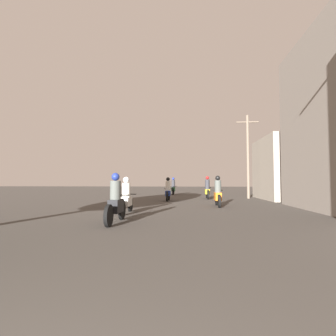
# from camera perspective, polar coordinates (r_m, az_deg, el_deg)

# --- Properties ---
(motorcycle_black) EXTENTS (0.60, 2.05, 1.51)m
(motorcycle_black) POSITION_cam_1_polar(r_m,az_deg,el_deg) (8.12, -11.30, -7.39)
(motorcycle_black) COLOR black
(motorcycle_black) RESTS_ON ground_plane
(motorcycle_white) EXTENTS (0.60, 1.93, 1.43)m
(motorcycle_white) POSITION_cam_1_polar(r_m,az_deg,el_deg) (10.45, -9.05, -6.58)
(motorcycle_white) COLOR black
(motorcycle_white) RESTS_ON ground_plane
(motorcycle_orange) EXTENTS (0.60, 1.89, 1.54)m
(motorcycle_orange) POSITION_cam_1_polar(r_m,az_deg,el_deg) (13.35, 10.77, -5.61)
(motorcycle_orange) COLOR black
(motorcycle_orange) RESTS_ON ground_plane
(motorcycle_blue) EXTENTS (0.60, 2.08, 1.51)m
(motorcycle_blue) POSITION_cam_1_polar(r_m,az_deg,el_deg) (16.83, 0.01, -5.10)
(motorcycle_blue) COLOR black
(motorcycle_blue) RESTS_ON ground_plane
(motorcycle_yellow) EXTENTS (0.60, 2.06, 1.61)m
(motorcycle_yellow) POSITION_cam_1_polar(r_m,az_deg,el_deg) (19.02, 8.56, -4.69)
(motorcycle_yellow) COLOR black
(motorcycle_yellow) RESTS_ON ground_plane
(motorcycle_green) EXTENTS (0.60, 1.90, 1.60)m
(motorcycle_green) POSITION_cam_1_polar(r_m,az_deg,el_deg) (24.46, 1.16, -4.33)
(motorcycle_green) COLOR black
(motorcycle_green) RESTS_ON ground_plane
(building_right_far) EXTENTS (4.35, 5.36, 4.25)m
(building_right_far) POSITION_cam_1_polar(r_m,az_deg,el_deg) (20.09, 25.68, -0.11)
(building_right_far) COLOR gray
(building_right_far) RESTS_ON ground_plane
(utility_pole_far) EXTENTS (1.60, 0.20, 6.08)m
(utility_pole_far) POSITION_cam_1_polar(r_m,az_deg,el_deg) (19.96, 16.99, 2.83)
(utility_pole_far) COLOR #6B5B4C
(utility_pole_far) RESTS_ON ground_plane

